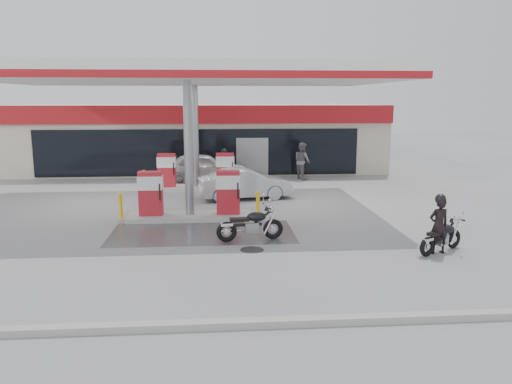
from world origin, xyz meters
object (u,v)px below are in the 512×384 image
(pump_island_near, at_px, (190,200))
(hatchback_silver, at_px, (245,184))
(sedan_white, at_px, (203,168))
(biker_walking, at_px, (224,166))
(biker_main, at_px, (439,226))
(parked_motorcycle, at_px, (251,225))
(attendant, at_px, (302,161))
(parked_car_left, at_px, (29,162))
(main_motorcycle, at_px, (442,238))
(pump_island_far, at_px, (196,175))

(pump_island_near, distance_m, hatchback_silver, 4.24)
(sedan_white, relative_size, biker_walking, 2.75)
(pump_island_near, bearing_deg, biker_main, -33.07)
(biker_main, relative_size, parked_motorcycle, 0.77)
(attendant, height_order, parked_car_left, attendant)
(biker_main, xyz_separation_m, biker_walking, (-5.87, 13.03, 0.02))
(sedan_white, relative_size, hatchback_silver, 1.13)
(parked_car_left, bearing_deg, biker_main, -154.17)
(biker_walking, bearing_deg, attendant, -18.73)
(main_motorcycle, distance_m, parked_car_left, 24.08)
(main_motorcycle, bearing_deg, attendant, 65.53)
(biker_main, bearing_deg, hatchback_silver, -68.49)
(pump_island_near, bearing_deg, pump_island_far, 90.00)
(main_motorcycle, xyz_separation_m, attendant, (-1.76, 13.42, 0.58))
(hatchback_silver, bearing_deg, parked_motorcycle, 167.97)
(main_motorcycle, relative_size, hatchback_silver, 0.41)
(parked_motorcycle, bearing_deg, main_motorcycle, -25.61)
(pump_island_near, xyz_separation_m, hatchback_silver, (2.24, 3.60, -0.04))
(main_motorcycle, bearing_deg, hatchback_silver, 90.26)
(biker_main, bearing_deg, parked_car_left, -53.66)
(sedan_white, distance_m, attendant, 5.41)
(biker_main, bearing_deg, attendant, -92.82)
(pump_island_far, xyz_separation_m, parked_car_left, (-10.00, 6.00, -0.03))
(hatchback_silver, bearing_deg, sedan_white, 12.64)
(main_motorcycle, bearing_deg, sedan_white, 87.13)
(attendant, bearing_deg, parked_motorcycle, 139.28)
(attendant, distance_m, biker_walking, 4.30)
(biker_main, relative_size, attendant, 0.81)
(sedan_white, bearing_deg, hatchback_silver, -160.40)
(attendant, bearing_deg, sedan_white, 72.71)
(parked_motorcycle, bearing_deg, hatchback_silver, 79.59)
(pump_island_far, height_order, biker_main, pump_island_far)
(pump_island_far, xyz_separation_m, hatchback_silver, (2.24, -2.40, -0.04))
(biker_walking, bearing_deg, biker_main, -91.12)
(pump_island_near, height_order, parked_car_left, pump_island_near)
(main_motorcycle, distance_m, attendant, 13.55)
(pump_island_near, relative_size, attendant, 2.54)
(pump_island_near, bearing_deg, parked_car_left, 129.81)
(parked_motorcycle, height_order, sedan_white, sedan_white)
(biker_main, relative_size, sedan_white, 0.36)
(parked_motorcycle, xyz_separation_m, sedan_white, (-1.75, 11.19, 0.30))
(parked_motorcycle, xyz_separation_m, biker_walking, (-0.65, 11.29, 0.35))
(biker_main, xyz_separation_m, attendant, (-1.60, 13.53, 0.20))
(pump_island_far, bearing_deg, biker_main, -55.90)
(sedan_white, xyz_separation_m, hatchback_silver, (1.95, -4.60, -0.11))
(parked_motorcycle, distance_m, sedan_white, 11.33)
(parked_motorcycle, bearing_deg, parked_car_left, 120.09)
(pump_island_far, relative_size, hatchback_silver, 1.26)
(pump_island_near, bearing_deg, sedan_white, 87.93)
(pump_island_far, relative_size, attendant, 2.54)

